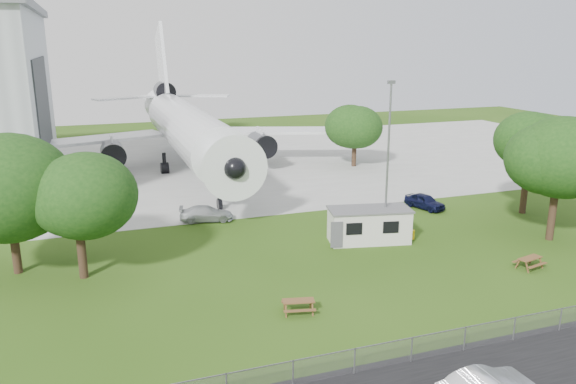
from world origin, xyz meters
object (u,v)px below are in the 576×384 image
object	(u,v)px
airliner	(186,126)
picnic_east	(529,268)
picnic_west	(298,313)
site_cabin	(369,225)

from	to	relation	value
airliner	picnic_east	xyz separation A→B (m)	(16.65, -37.99, -5.27)
picnic_west	airliner	bearing A→B (deg)	102.19
airliner	picnic_west	size ratio (longest dim) A/B	26.52
picnic_east	airliner	bearing A→B (deg)	100.69
picnic_west	picnic_east	distance (m)	16.99
site_cabin	picnic_east	size ratio (longest dim) A/B	3.87
airliner	picnic_west	distance (m)	39.20
picnic_west	picnic_east	size ratio (longest dim) A/B	1.00
site_cabin	picnic_east	distance (m)	11.49
airliner	picnic_east	bearing A→B (deg)	-66.33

